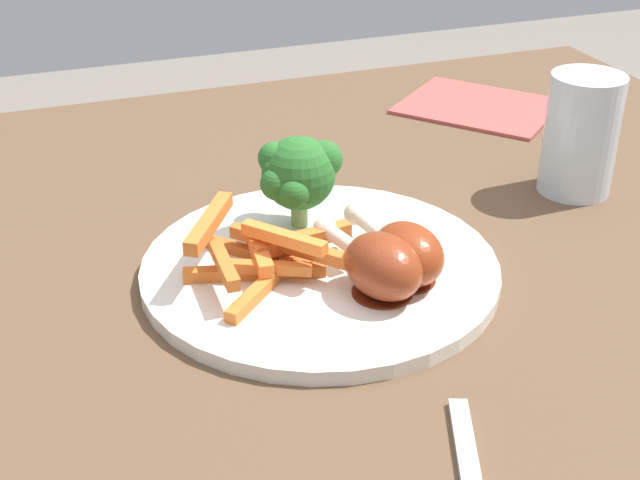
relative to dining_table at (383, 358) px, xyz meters
The scene contains 8 objects.
dining_table is the anchor object (origin of this frame).
dinner_plate 0.14m from the dining_table, 163.78° to the right, with size 0.28×0.28×0.01m, color white.
broccoli_floret_front 0.19m from the dining_table, 145.89° to the left, with size 0.07×0.07×0.08m.
carrot_fries_pile 0.19m from the dining_table, behind, with size 0.14×0.12×0.05m.
chicken_drumstick_near 0.16m from the dining_table, 104.57° to the right, with size 0.06×0.12×0.05m.
chicken_drumstick_far 0.17m from the dining_table, 119.31° to the right, with size 0.07×0.12×0.05m.
water_glass 0.28m from the dining_table, 11.53° to the left, with size 0.07×0.07×0.11m, color silver.
napkin 0.38m from the dining_table, 48.68° to the left, with size 0.17×0.14×0.00m, color #B74C47.
Camera 1 is at (-0.27, -0.58, 1.12)m, focal length 49.16 mm.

